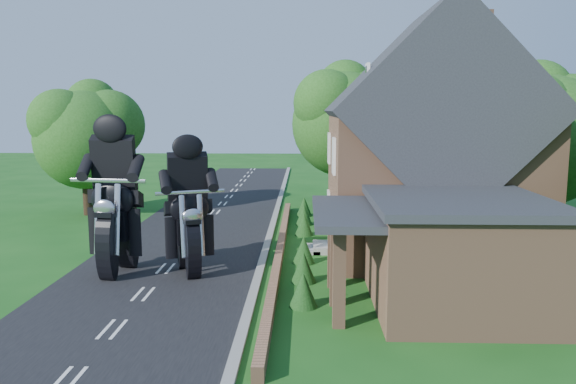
{
  "coord_description": "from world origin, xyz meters",
  "views": [
    {
      "loc": [
        5.34,
        -17.7,
        6.06
      ],
      "look_at": [
        4.66,
        4.42,
        2.8
      ],
      "focal_mm": 35.0,
      "sensor_mm": 36.0,
      "label": 1
    }
  ],
  "objects_px": {
    "house": "(428,151)",
    "annex": "(452,251)",
    "motorcycle_lead": "(190,254)",
    "motorcycle_follow": "(118,251)",
    "garden_wall": "(280,252)"
  },
  "relations": [
    {
      "from": "house",
      "to": "annex",
      "type": "bearing_deg",
      "value": -95.24
    },
    {
      "from": "annex",
      "to": "motorcycle_lead",
      "type": "relative_size",
      "value": 4.23
    },
    {
      "from": "annex",
      "to": "motorcycle_follow",
      "type": "distance_m",
      "value": 11.87
    },
    {
      "from": "garden_wall",
      "to": "house",
      "type": "distance_m",
      "value": 7.52
    },
    {
      "from": "annex",
      "to": "motorcycle_follow",
      "type": "bearing_deg",
      "value": 165.01
    },
    {
      "from": "garden_wall",
      "to": "house",
      "type": "bearing_deg",
      "value": 9.17
    },
    {
      "from": "garden_wall",
      "to": "house",
      "type": "relative_size",
      "value": 2.15
    },
    {
      "from": "annex",
      "to": "motorcycle_lead",
      "type": "xyz_separation_m",
      "value": [
        -8.8,
        3.18,
        -0.99
      ]
    },
    {
      "from": "house",
      "to": "motorcycle_follow",
      "type": "bearing_deg",
      "value": -162.77
    },
    {
      "from": "garden_wall",
      "to": "motorcycle_lead",
      "type": "xyz_separation_m",
      "value": [
        -3.23,
        -2.62,
        0.58
      ]
    },
    {
      "from": "annex",
      "to": "motorcycle_follow",
      "type": "relative_size",
      "value": 3.72
    },
    {
      "from": "garden_wall",
      "to": "motorcycle_lead",
      "type": "height_order",
      "value": "motorcycle_lead"
    },
    {
      "from": "garden_wall",
      "to": "motorcycle_lead",
      "type": "relative_size",
      "value": 13.21
    },
    {
      "from": "motorcycle_lead",
      "to": "motorcycle_follow",
      "type": "xyz_separation_m",
      "value": [
        -2.64,
        -0.12,
        0.11
      ]
    },
    {
      "from": "garden_wall",
      "to": "annex",
      "type": "bearing_deg",
      "value": -46.16
    }
  ]
}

